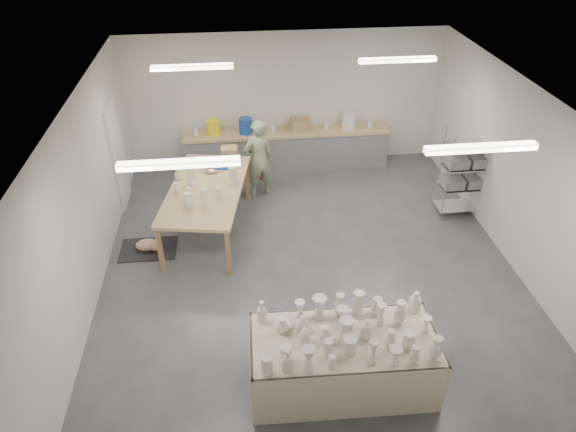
{
  "coord_description": "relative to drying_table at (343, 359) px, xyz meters",
  "views": [
    {
      "loc": [
        -1.14,
        -6.8,
        5.72
      ],
      "look_at": [
        -0.37,
        0.08,
        1.05
      ],
      "focal_mm": 32.0,
      "sensor_mm": 36.0,
      "label": 1
    }
  ],
  "objects": [
    {
      "name": "drying_table",
      "position": [
        0.0,
        0.0,
        0.0
      ],
      "size": [
        2.42,
        1.2,
        1.21
      ],
      "rotation": [
        0.0,
        0.0,
        -0.03
      ],
      "color": "olive",
      "rests_on": "ground"
    },
    {
      "name": "room",
      "position": [
        -0.18,
        2.51,
        1.6
      ],
      "size": [
        8.0,
        8.02,
        3.0
      ],
      "color": "#424449",
      "rests_on": "ground"
    },
    {
      "name": "potter",
      "position": [
        -0.77,
        4.98,
        0.38
      ],
      "size": [
        0.71,
        0.58,
        1.68
      ],
      "primitive_type": "imported",
      "rotation": [
        0.0,
        0.0,
        3.48
      ],
      "color": "gray",
      "rests_on": "ground"
    },
    {
      "name": "work_table",
      "position": [
        -1.78,
        3.81,
        0.49
      ],
      "size": [
        1.71,
        2.76,
        1.33
      ],
      "rotation": [
        0.0,
        0.0,
        -0.18
      ],
      "color": "tan",
      "rests_on": "ground"
    },
    {
      "name": "rug",
      "position": [
        -2.91,
        3.26,
        -0.45
      ],
      "size": [
        1.0,
        0.7,
        0.02
      ],
      "primitive_type": "cube",
      "color": "black",
      "rests_on": "ground"
    },
    {
      "name": "back_counter",
      "position": [
        -0.08,
        6.11,
        0.03
      ],
      "size": [
        4.6,
        0.6,
        1.24
      ],
      "color": "tan",
      "rests_on": "ground"
    },
    {
      "name": "red_stool",
      "position": [
        -0.77,
        5.25,
        -0.19
      ],
      "size": [
        0.4,
        0.4,
        0.3
      ],
      "rotation": [
        0.0,
        0.0,
        -0.33
      ],
      "color": "red",
      "rests_on": "ground"
    },
    {
      "name": "wire_shelf",
      "position": [
        3.13,
        3.83,
        0.46
      ],
      "size": [
        0.88,
        0.48,
        1.8
      ],
      "color": "silver",
      "rests_on": "ground"
    },
    {
      "name": "cat",
      "position": [
        -2.89,
        3.25,
        -0.35
      ],
      "size": [
        0.49,
        0.39,
        0.18
      ],
      "rotation": [
        0.0,
        0.0,
        -0.26
      ],
      "color": "white",
      "rests_on": "rug"
    }
  ]
}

